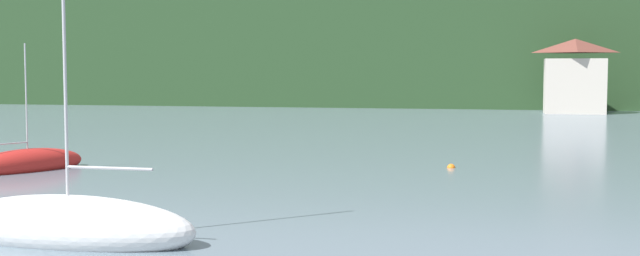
{
  "coord_description": "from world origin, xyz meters",
  "views": [
    {
      "loc": [
        6.07,
        13.82,
        4.44
      ],
      "look_at": [
        0.0,
        39.8,
        2.5
      ],
      "focal_mm": 44.76,
      "sensor_mm": 36.0,
      "label": 1
    }
  ],
  "objects_px": {
    "sailboat_near_7": "(69,227)",
    "sailboat_mid_5": "(28,164)",
    "shore_building_west": "(575,77)",
    "mooring_buoy_mid": "(451,168)"
  },
  "relations": [
    {
      "from": "sailboat_near_7",
      "to": "sailboat_mid_5",
      "type": "bearing_deg",
      "value": -52.09
    },
    {
      "from": "sailboat_mid_5",
      "to": "sailboat_near_7",
      "type": "height_order",
      "value": "sailboat_near_7"
    },
    {
      "from": "shore_building_west",
      "to": "sailboat_mid_5",
      "type": "relative_size",
      "value": 1.28
    },
    {
      "from": "shore_building_west",
      "to": "sailboat_near_7",
      "type": "xyz_separation_m",
      "value": [
        -17.84,
        -67.6,
        -3.33
      ]
    },
    {
      "from": "shore_building_west",
      "to": "sailboat_mid_5",
      "type": "height_order",
      "value": "shore_building_west"
    },
    {
      "from": "shore_building_west",
      "to": "mooring_buoy_mid",
      "type": "distance_m",
      "value": 50.52
    },
    {
      "from": "sailboat_near_7",
      "to": "mooring_buoy_mid",
      "type": "distance_m",
      "value": 20.02
    },
    {
      "from": "sailboat_mid_5",
      "to": "sailboat_near_7",
      "type": "distance_m",
      "value": 16.02
    },
    {
      "from": "sailboat_mid_5",
      "to": "mooring_buoy_mid",
      "type": "height_order",
      "value": "sailboat_mid_5"
    },
    {
      "from": "shore_building_west",
      "to": "mooring_buoy_mid",
      "type": "bearing_deg",
      "value": -100.55
    }
  ]
}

